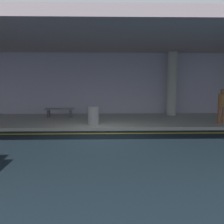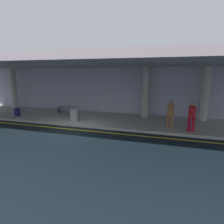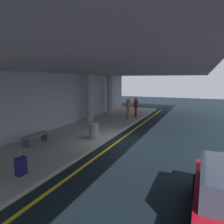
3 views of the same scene
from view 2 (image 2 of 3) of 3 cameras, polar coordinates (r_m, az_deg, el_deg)
name	(u,v)px [view 2 (image 2 of 3)]	position (r m, az deg, el deg)	size (l,w,h in m)	color
ground_plane	(67,132)	(11.15, -13.78, -5.96)	(60.00, 60.00, 0.00)	black
sidewalk	(88,118)	(13.78, -7.36, -1.91)	(26.00, 4.20, 0.15)	#AAAEA4
lane_stripe_yellow	(71,129)	(11.54, -12.60, -5.27)	(26.00, 0.14, 0.01)	yellow
support_column_far_left	(14,89)	(19.18, -28.33, 6.45)	(0.56, 0.56, 3.65)	#A3AFA4
support_column_left_mid	(145,92)	(13.77, 10.38, 6.01)	(0.56, 0.56, 3.65)	#A5A8A1
support_column_center	(205,94)	(13.93, 27.02, 4.96)	(0.56, 0.56, 3.65)	#ABB1A2
ceiling_overhang	(84,64)	(12.93, -8.76, 14.45)	(28.00, 13.20, 0.30)	gray
terminal_back_wall	(99,91)	(15.53, -4.20, 6.58)	(26.00, 0.30, 3.80)	#A9A9C0
traveler_with_luggage	(192,115)	(11.02, 23.68, -0.86)	(0.38, 0.38, 1.68)	maroon
person_waiting_for_ride	(170,113)	(11.25, 17.78, -0.17)	(0.38, 0.38, 1.68)	brown
suitcase_upright_primary	(17,112)	(15.72, -27.53, -0.02)	(0.36, 0.22, 0.90)	#1B1454
bench_metal	(66,109)	(15.55, -14.30, 1.03)	(1.60, 0.50, 0.48)	slate
trash_bin_steel	(74,115)	(12.66, -11.70, -0.99)	(0.56, 0.56, 0.85)	gray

